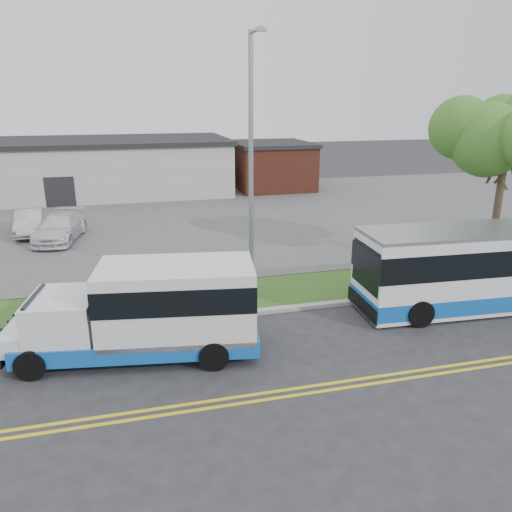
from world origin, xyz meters
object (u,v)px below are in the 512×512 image
object	(u,v)px
streetlight_near	(251,162)
transit_bus	(502,266)
parked_car_a	(30,222)
parked_car_b	(60,227)
tree_east	(509,129)
shuttle_bus	(153,308)

from	to	relation	value
streetlight_near	transit_bus	world-z (taller)	streetlight_near
transit_bus	parked_car_a	bearing A→B (deg)	144.13
parked_car_b	tree_east	bearing A→B (deg)	-16.94
transit_bus	parked_car_b	size ratio (longest dim) A/B	2.29
shuttle_bus	tree_east	bearing A→B (deg)	23.31
tree_east	shuttle_bus	world-z (taller)	tree_east
streetlight_near	parked_car_b	size ratio (longest dim) A/B	1.99
tree_east	shuttle_bus	bearing A→B (deg)	-165.15
shuttle_bus	parked_car_b	xyz separation A→B (m)	(-4.12, 13.83, -0.71)
streetlight_near	parked_car_a	xyz separation A→B (m)	(-9.87, 11.94, -4.46)
parked_car_a	shuttle_bus	bearing A→B (deg)	-74.86
streetlight_near	shuttle_bus	bearing A→B (deg)	-136.87
transit_bus	streetlight_near	bearing A→B (deg)	163.78
shuttle_bus	transit_bus	xyz separation A→B (m)	(12.65, 0.65, 0.02)
tree_east	shuttle_bus	xyz separation A→B (m)	(-14.94, -3.96, -4.70)
transit_bus	tree_east	bearing A→B (deg)	58.36
tree_east	transit_bus	bearing A→B (deg)	-124.62
shuttle_bus	transit_bus	bearing A→B (deg)	11.41
streetlight_near	tree_east	bearing A→B (deg)	1.42
shuttle_bus	parked_car_b	size ratio (longest dim) A/B	1.59
streetlight_near	transit_bus	bearing A→B (deg)	-19.20
streetlight_near	parked_car_b	world-z (taller)	streetlight_near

